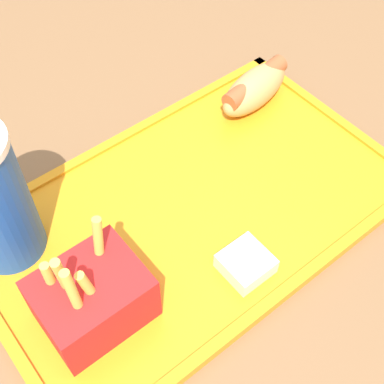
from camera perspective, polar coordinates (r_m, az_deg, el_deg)
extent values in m
cube|color=brown|center=(0.93, -0.58, -15.13)|extent=(1.42, 1.11, 0.72)
cube|color=orange|center=(0.60, 0.00, -2.02)|extent=(0.48, 0.29, 0.01)
cube|color=orange|center=(0.55, 9.22, -10.79)|extent=(0.48, 0.01, 0.00)
cube|color=orange|center=(0.67, -7.41, 5.85)|extent=(0.48, 0.01, 0.00)
cube|color=orange|center=(0.56, -19.61, -13.73)|extent=(0.01, 0.29, 0.00)
cube|color=orange|center=(0.72, 14.81, 7.86)|extent=(0.01, 0.29, 0.00)
ellipsoid|color=tan|center=(0.70, 6.68, 10.87)|extent=(0.12, 0.06, 0.05)
cylinder|color=#9E512D|center=(0.69, 6.77, 11.55)|extent=(0.11, 0.04, 0.02)
cube|color=red|center=(0.52, -10.57, -11.13)|extent=(0.10, 0.08, 0.06)
cylinder|color=#E5C14C|center=(0.48, -10.80, -10.30)|extent=(0.02, 0.02, 0.06)
cylinder|color=#E5C14C|center=(0.50, -9.89, -5.82)|extent=(0.02, 0.02, 0.08)
cylinder|color=#E5C14C|center=(0.50, -14.75, -9.36)|extent=(0.01, 0.01, 0.06)
cylinder|color=#E5C14C|center=(0.47, -12.31, -11.14)|extent=(0.01, 0.02, 0.09)
cylinder|color=#E5C14C|center=(0.48, -13.44, -9.24)|extent=(0.02, 0.02, 0.08)
cube|color=silver|center=(0.55, 6.09, -7.36)|extent=(0.05, 0.05, 0.02)
cube|color=white|center=(0.55, 6.18, -6.84)|extent=(0.04, 0.04, 0.00)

